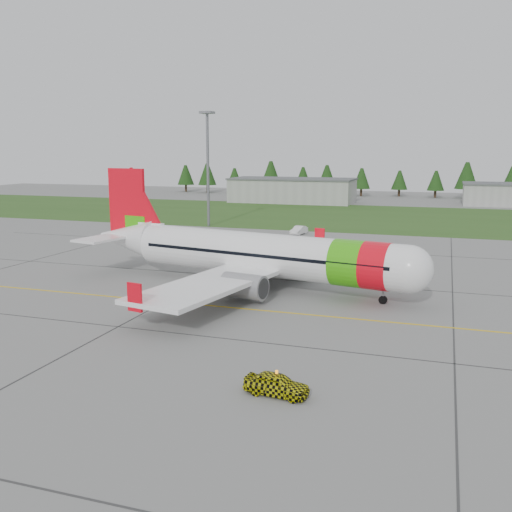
% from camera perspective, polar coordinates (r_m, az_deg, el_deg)
% --- Properties ---
extents(ground, '(320.00, 320.00, 0.00)m').
position_cam_1_polar(ground, '(40.69, 4.85, -9.09)').
color(ground, gray).
rests_on(ground, ground).
extents(aircraft, '(38.14, 35.66, 11.65)m').
position_cam_1_polar(aircraft, '(57.15, 0.13, 0.17)').
color(aircraft, white).
rests_on(aircraft, ground).
extents(follow_me_car, '(1.43, 1.64, 3.77)m').
position_cam_1_polar(follow_me_car, '(32.50, 2.08, -10.68)').
color(follow_me_car, yellow).
rests_on(follow_me_car, ground).
extents(service_van, '(1.72, 1.66, 4.28)m').
position_cam_1_polar(service_van, '(93.71, 4.31, 3.45)').
color(service_van, white).
rests_on(service_van, ground).
extents(grass_strip, '(320.00, 50.00, 0.03)m').
position_cam_1_polar(grass_strip, '(120.41, 14.11, 3.71)').
color(grass_strip, '#30561E').
rests_on(grass_strip, ground).
extents(taxi_guideline, '(120.00, 0.25, 0.02)m').
position_cam_1_polar(taxi_guideline, '(48.13, 7.11, -6.00)').
color(taxi_guideline, gold).
rests_on(taxi_guideline, ground).
extents(hangar_west, '(32.00, 14.00, 6.00)m').
position_cam_1_polar(hangar_west, '(152.71, 3.66, 6.51)').
color(hangar_west, '#A8A8A3').
rests_on(hangar_west, ground).
extents(floodlight_mast, '(0.50, 0.50, 20.00)m').
position_cam_1_polar(floodlight_mast, '(103.75, -4.83, 8.48)').
color(floodlight_mast, slate).
rests_on(floodlight_mast, ground).
extents(treeline, '(160.00, 8.00, 10.00)m').
position_cam_1_polar(treeline, '(175.74, 15.64, 7.32)').
color(treeline, '#1C3F14').
rests_on(treeline, ground).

